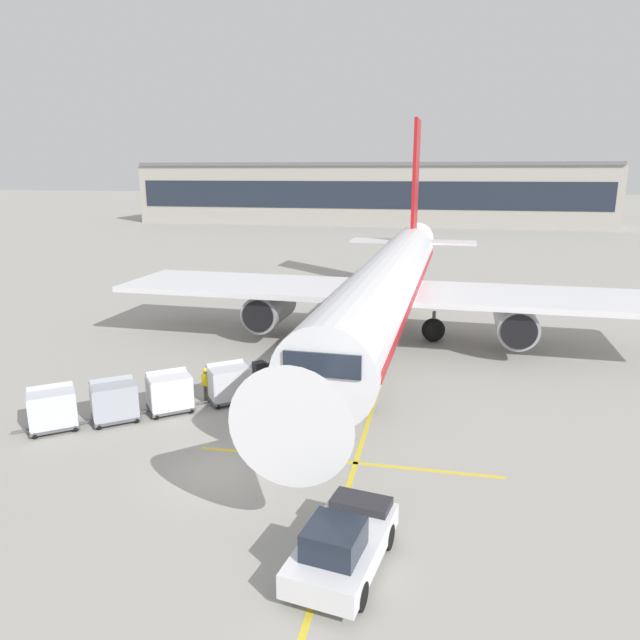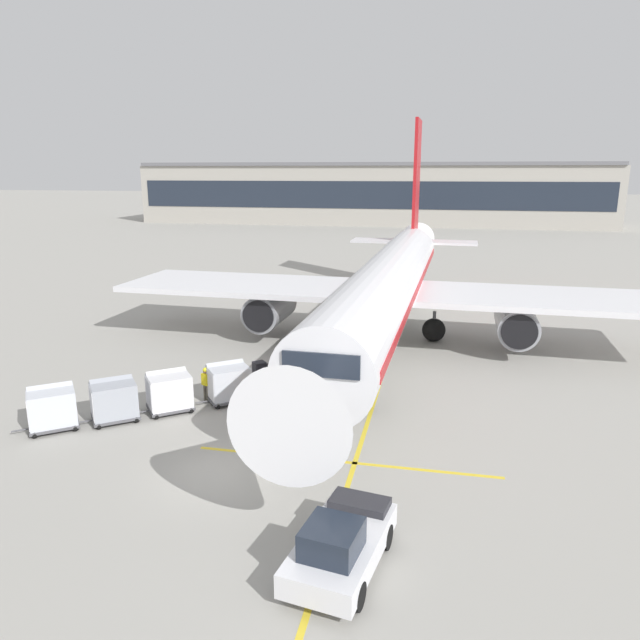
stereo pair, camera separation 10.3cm
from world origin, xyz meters
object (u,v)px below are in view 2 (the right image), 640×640
Objects in this scene: ground_crew_by_loader at (253,389)px; safety_cone_engine_keepout at (318,340)px; baggage_cart_fourth at (52,407)px; baggage_cart_lead at (228,382)px; baggage_cart_second at (169,391)px; ground_crew_by_carts at (206,382)px; baggage_cart_third at (114,400)px; pushback_tug at (341,544)px; parked_airplane at (389,284)px; belt_loader at (283,371)px.

ground_crew_by_loader is 2.24× the size of safety_cone_engine_keepout.
ground_crew_by_loader is at bearing 26.29° from baggage_cart_fourth.
baggage_cart_lead is at bearing -102.75° from safety_cone_engine_keepout.
baggage_cart_second reaches higher than ground_crew_by_carts.
baggage_cart_third reaches higher than ground_crew_by_loader.
baggage_cart_second is at bearing -142.97° from baggage_cart_lead.
ground_crew_by_carts is (3.19, 2.98, -0.00)m from baggage_cart_third.
safety_cone_engine_keepout is (-5.28, 21.52, -0.45)m from pushback_tug.
ground_crew_by_loader is 2.62m from ground_crew_by_carts.
belt_loader is (-4.62, -9.27, -3.09)m from parked_airplane.
belt_loader reaches higher than ground_crew_by_loader.
parked_airplane reaches higher than belt_loader.
baggage_cart_lead is at bearing -119.30° from parked_airplane.
ground_crew_by_carts is (5.36, 4.35, -0.00)m from baggage_cart_fourth.
baggage_cart_fourth is at bearing -120.53° from safety_cone_engine_keepout.
baggage_cart_second is 3.39× the size of safety_cone_engine_keepout.
baggage_cart_lead is 7.91m from baggage_cart_fourth.
ground_crew_by_carts is at bearing -165.98° from baggage_cart_lead.
baggage_cart_second reaches higher than ground_crew_by_loader.
belt_loader is 8.64m from baggage_cart_third.
pushback_tug is 6.03× the size of safety_cone_engine_keepout.
belt_loader is at bearing 42.92° from baggage_cart_third.
baggage_cart_third is 1.00× the size of baggage_cart_fourth.
ground_crew_by_loader is 1.00× the size of ground_crew_by_carts.
pushback_tug is (0.90, -23.25, -3.08)m from parked_airplane.
baggage_cart_fourth is (-8.49, -7.26, 0.19)m from belt_loader.
parked_airplane is 23.47m from pushback_tug.
parked_airplane is 5.88m from safety_cone_engine_keepout.
belt_loader is 2.80× the size of ground_crew_by_loader.
pushback_tug reaches higher than ground_crew_by_carts.
safety_cone_engine_keepout is at bearing 103.78° from pushback_tug.
baggage_cart_third is 0.56× the size of pushback_tug.
baggage_cart_fourth is 0.56× the size of pushback_tug.
parked_airplane is at bearing 57.53° from ground_crew_by_carts.
ground_crew_by_loader is at bearing 119.68° from pushback_tug.
baggage_cart_lead and baggage_cart_third have the same top height.
safety_cone_engine_keepout is (6.56, 13.43, -0.62)m from baggage_cart_third.
belt_loader is 11.17m from baggage_cart_fourth.
belt_loader is 4.28m from ground_crew_by_carts.
baggage_cart_fourth reaches higher than safety_cone_engine_keepout.
belt_loader is at bearing 45.06° from baggage_cart_second.
baggage_cart_third is 14.34m from pushback_tug.
baggage_cart_second is at bearing -134.94° from belt_loader.
baggage_cart_fourth is 15.54m from pushback_tug.
baggage_cart_fourth is at bearing -139.49° from belt_loader.
ground_crew_by_loader is at bearing -112.29° from parked_airplane.
baggage_cart_lead is at bearing 14.02° from ground_crew_by_carts.
belt_loader is at bearing 40.51° from baggage_cart_fourth.
baggage_cart_lead is 13.64m from pushback_tug.
safety_cone_engine_keepout is at bearing 59.47° from baggage_cart_fourth.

